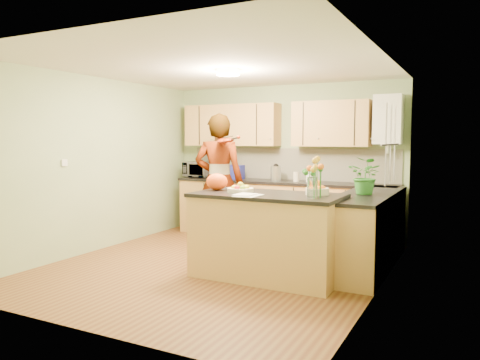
% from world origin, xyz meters
% --- Properties ---
extents(floor, '(4.50, 4.50, 0.00)m').
position_xyz_m(floor, '(0.00, 0.00, 0.00)').
color(floor, brown).
rests_on(floor, ground).
extents(ceiling, '(4.00, 4.50, 0.02)m').
position_xyz_m(ceiling, '(0.00, 0.00, 2.50)').
color(ceiling, silver).
rests_on(ceiling, wall_back).
extents(wall_back, '(4.00, 0.02, 2.50)m').
position_xyz_m(wall_back, '(0.00, 2.25, 1.25)').
color(wall_back, '#89A374').
rests_on(wall_back, floor).
extents(wall_front, '(4.00, 0.02, 2.50)m').
position_xyz_m(wall_front, '(0.00, -2.25, 1.25)').
color(wall_front, '#89A374').
rests_on(wall_front, floor).
extents(wall_left, '(0.02, 4.50, 2.50)m').
position_xyz_m(wall_left, '(-2.00, 0.00, 1.25)').
color(wall_left, '#89A374').
rests_on(wall_left, floor).
extents(wall_right, '(0.02, 4.50, 2.50)m').
position_xyz_m(wall_right, '(2.00, 0.00, 1.25)').
color(wall_right, '#89A374').
rests_on(wall_right, floor).
extents(back_counter, '(3.64, 0.62, 0.94)m').
position_xyz_m(back_counter, '(0.10, 1.95, 0.47)').
color(back_counter, tan).
rests_on(back_counter, floor).
extents(right_counter, '(0.62, 2.24, 0.94)m').
position_xyz_m(right_counter, '(1.70, 0.85, 0.47)').
color(right_counter, tan).
rests_on(right_counter, floor).
extents(splashback, '(3.60, 0.02, 0.52)m').
position_xyz_m(splashback, '(0.10, 2.23, 1.20)').
color(splashback, white).
rests_on(splashback, back_counter).
extents(upper_cabinets, '(3.20, 0.34, 0.70)m').
position_xyz_m(upper_cabinets, '(-0.18, 2.08, 1.85)').
color(upper_cabinets, tan).
rests_on(upper_cabinets, wall_back).
extents(boiler, '(0.40, 0.30, 0.86)m').
position_xyz_m(boiler, '(1.70, 2.09, 1.90)').
color(boiler, white).
rests_on(boiler, wall_back).
extents(window_right, '(0.01, 1.30, 1.05)m').
position_xyz_m(window_right, '(1.99, 0.60, 1.55)').
color(window_right, white).
rests_on(window_right, wall_right).
extents(light_switch, '(0.02, 0.09, 0.09)m').
position_xyz_m(light_switch, '(-1.99, -0.60, 1.30)').
color(light_switch, white).
rests_on(light_switch, wall_left).
extents(ceiling_lamp, '(0.30, 0.30, 0.07)m').
position_xyz_m(ceiling_lamp, '(0.00, 0.30, 2.46)').
color(ceiling_lamp, '#FFEABF').
rests_on(ceiling_lamp, ceiling).
extents(peninsula_island, '(1.72, 0.88, 0.99)m').
position_xyz_m(peninsula_island, '(0.75, -0.12, 0.49)').
color(peninsula_island, tan).
rests_on(peninsula_island, floor).
extents(fruit_dish, '(0.32, 0.32, 0.11)m').
position_xyz_m(fruit_dish, '(0.40, -0.12, 1.03)').
color(fruit_dish, beige).
rests_on(fruit_dish, peninsula_island).
extents(orange_bowl, '(0.26, 0.26, 0.15)m').
position_xyz_m(orange_bowl, '(1.30, 0.03, 1.05)').
color(orange_bowl, beige).
rests_on(orange_bowl, peninsula_island).
extents(flower_vase, '(0.26, 0.26, 0.49)m').
position_xyz_m(flower_vase, '(1.35, -0.30, 1.31)').
color(flower_vase, silver).
rests_on(flower_vase, peninsula_island).
extents(orange_bag, '(0.28, 0.24, 0.21)m').
position_xyz_m(orange_bag, '(0.05, -0.07, 1.09)').
color(orange_bag, '#F95014').
rests_on(orange_bag, peninsula_island).
extents(papers, '(0.24, 0.33, 0.01)m').
position_xyz_m(papers, '(0.65, -0.42, 0.99)').
color(papers, white).
rests_on(papers, peninsula_island).
extents(violinist, '(0.83, 0.67, 1.98)m').
position_xyz_m(violinist, '(-0.50, 0.92, 0.99)').
color(violinist, '#D99B84').
rests_on(violinist, floor).
extents(violin, '(0.67, 0.58, 0.17)m').
position_xyz_m(violin, '(-0.30, 0.70, 1.59)').
color(violin, '#521605').
rests_on(violin, violinist).
extents(microwave, '(0.49, 0.33, 0.27)m').
position_xyz_m(microwave, '(-1.52, 1.98, 1.07)').
color(microwave, white).
rests_on(microwave, back_counter).
extents(blue_box, '(0.31, 0.24, 0.24)m').
position_xyz_m(blue_box, '(-0.77, 1.92, 1.06)').
color(blue_box, navy).
rests_on(blue_box, back_counter).
extents(kettle, '(0.17, 0.17, 0.32)m').
position_xyz_m(kettle, '(-0.01, 1.94, 1.07)').
color(kettle, silver).
rests_on(kettle, back_counter).
extents(jar_cream, '(0.13, 0.13, 0.15)m').
position_xyz_m(jar_cream, '(0.33, 1.95, 1.02)').
color(jar_cream, beige).
rests_on(jar_cream, back_counter).
extents(jar_white, '(0.12, 0.12, 0.16)m').
position_xyz_m(jar_white, '(0.55, 1.94, 1.02)').
color(jar_white, white).
rests_on(jar_white, back_counter).
extents(potted_plant, '(0.50, 0.46, 0.45)m').
position_xyz_m(potted_plant, '(1.70, 0.68, 1.17)').
color(potted_plant, '#2C7928').
rests_on(potted_plant, right_counter).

